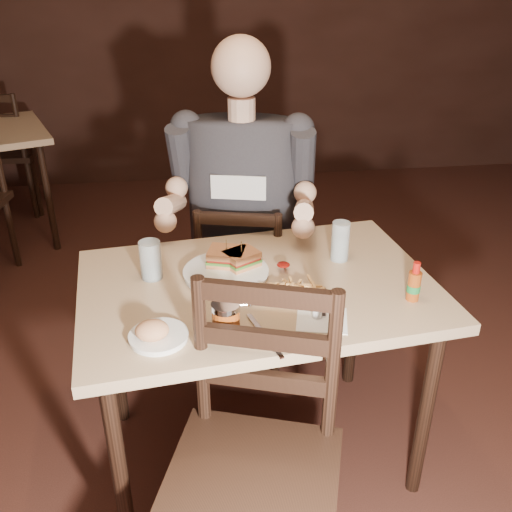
{
  "coord_description": "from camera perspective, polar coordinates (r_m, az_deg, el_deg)",
  "views": [
    {
      "loc": [
        -0.26,
        -1.36,
        1.75
      ],
      "look_at": [
        -0.04,
        0.34,
        0.85
      ],
      "focal_mm": 40.0,
      "sensor_mm": 36.0,
      "label": 1
    }
  ],
  "objects": [
    {
      "name": "hot_sauce",
      "position": [
        1.88,
        15.57,
        -2.45
      ],
      "size": [
        0.05,
        0.05,
        0.13
      ],
      "primitive_type": null,
      "rotation": [
        0.0,
        0.0,
        0.11
      ],
      "color": "#8F3A10",
      "rests_on": "main_table"
    },
    {
      "name": "main_table",
      "position": [
        1.97,
        0.2,
        -4.87
      ],
      "size": [
        1.26,
        0.91,
        0.77
      ],
      "rotation": [
        0.0,
        0.0,
        0.11
      ],
      "color": "tan",
      "rests_on": "ground"
    },
    {
      "name": "sandwich_left",
      "position": [
        1.99,
        -2.98,
        0.43
      ],
      "size": [
        0.15,
        0.13,
        0.1
      ],
      "primitive_type": null,
      "rotation": [
        0.0,
        0.0,
        -0.29
      ],
      "color": "#DC8D53",
      "rests_on": "dinner_plate"
    },
    {
      "name": "room_shell",
      "position": [
        1.43,
        3.33,
        13.56
      ],
      "size": [
        7.0,
        7.0,
        7.0
      ],
      "color": "black",
      "rests_on": "ground"
    },
    {
      "name": "fries_pile",
      "position": [
        1.84,
        3.84,
        -3.15
      ],
      "size": [
        0.25,
        0.19,
        0.04
      ],
      "primitive_type": null,
      "rotation": [
        0.0,
        0.0,
        0.11
      ],
      "color": "#F2B568",
      "rests_on": "dinner_plate"
    },
    {
      "name": "glass_right",
      "position": [
        2.07,
        8.42,
        1.47
      ],
      "size": [
        0.07,
        0.07,
        0.15
      ],
      "primitive_type": "cylinder",
      "rotation": [
        0.0,
        0.0,
        0.11
      ],
      "color": "silver",
      "rests_on": "main_table"
    },
    {
      "name": "napkin",
      "position": [
        1.75,
        6.6,
        -6.33
      ],
      "size": [
        0.18,
        0.17,
        0.0
      ],
      "primitive_type": "cube",
      "rotation": [
        0.0,
        0.0,
        -0.25
      ],
      "color": "white",
      "rests_on": "main_table"
    },
    {
      "name": "knife",
      "position": [
        1.67,
        0.86,
        -7.93
      ],
      "size": [
        0.08,
        0.23,
        0.01
      ],
      "primitive_type": "cube",
      "rotation": [
        0.0,
        0.0,
        0.28
      ],
      "color": "silver",
      "rests_on": "napkin"
    },
    {
      "name": "sandwich_right",
      "position": [
        1.97,
        -1.46,
        0.15
      ],
      "size": [
        0.14,
        0.13,
        0.1
      ],
      "primitive_type": null,
      "rotation": [
        0.0,
        0.0,
        0.51
      ],
      "color": "#DC8D53",
      "rests_on": "dinner_plate"
    },
    {
      "name": "ketchup_dollop",
      "position": [
        2.0,
        2.75,
        -0.87
      ],
      "size": [
        0.05,
        0.05,
        0.01
      ],
      "primitive_type": "ellipsoid",
      "rotation": [
        0.0,
        0.0,
        0.11
      ],
      "color": "maroon",
      "rests_on": "dinner_plate"
    },
    {
      "name": "dinner_plate",
      "position": [
        1.97,
        -3.02,
        -1.77
      ],
      "size": [
        0.32,
        0.32,
        0.02
      ],
      "primitive_type": "cylinder",
      "rotation": [
        0.0,
        0.0,
        0.11
      ],
      "color": "white",
      "rests_on": "main_table"
    },
    {
      "name": "diner",
      "position": [
        2.31,
        -1.53,
        8.1
      ],
      "size": [
        0.7,
        0.61,
        1.05
      ],
      "primitive_type": null,
      "rotation": [
        0.0,
        0.0,
        -0.24
      ],
      "color": "#29292E",
      "rests_on": "chair_far"
    },
    {
      "name": "salt_shaker",
      "position": [
        1.75,
        6.17,
        -5.36
      ],
      "size": [
        0.03,
        0.03,
        0.06
      ],
      "primitive_type": null,
      "rotation": [
        0.0,
        0.0,
        0.11
      ],
      "color": "white",
      "rests_on": "main_table"
    },
    {
      "name": "glass_left",
      "position": [
        1.96,
        -10.48,
        -0.39
      ],
      "size": [
        0.08,
        0.08,
        0.14
      ],
      "primitive_type": "cylinder",
      "rotation": [
        0.0,
        0.0,
        0.11
      ],
      "color": "silver",
      "rests_on": "main_table"
    },
    {
      "name": "syrup_dispenser",
      "position": [
        1.65,
        -3.02,
        -6.38
      ],
      "size": [
        0.09,
        0.09,
        0.11
      ],
      "primitive_type": null,
      "rotation": [
        0.0,
        0.0,
        0.11
      ],
      "color": "#8F3A10",
      "rests_on": "main_table"
    },
    {
      "name": "side_plate",
      "position": [
        1.68,
        -9.7,
        -8.04
      ],
      "size": [
        0.18,
        0.18,
        0.01
      ],
      "primitive_type": "cylinder",
      "rotation": [
        0.0,
        0.0,
        0.11
      ],
      "color": "white",
      "rests_on": "main_table"
    },
    {
      "name": "chair_far",
      "position": [
        2.59,
        -1.23,
        -2.83
      ],
      "size": [
        0.49,
        0.52,
        0.86
      ],
      "primitive_type": null,
      "rotation": [
        0.0,
        0.0,
        2.91
      ],
      "color": "black",
      "rests_on": "ground"
    },
    {
      "name": "fork",
      "position": [
        1.83,
        6.83,
        -4.63
      ],
      "size": [
        0.05,
        0.16,
        0.01
      ],
      "primitive_type": "cube",
      "rotation": [
        0.0,
        0.0,
        -0.26
      ],
      "color": "silver",
      "rests_on": "napkin"
    },
    {
      "name": "chair_near",
      "position": [
        1.64,
        -0.46,
        -21.73
      ],
      "size": [
        0.6,
        0.62,
        1.0
      ],
      "primitive_type": null,
      "rotation": [
        0.0,
        0.0,
        -0.32
      ],
      "color": "black",
      "rests_on": "ground"
    },
    {
      "name": "bread_roll",
      "position": [
        1.65,
        -10.36,
        -7.32
      ],
      "size": [
        0.11,
        0.09,
        0.06
      ],
      "primitive_type": "ellipsoid",
      "rotation": [
        0.0,
        0.0,
        0.11
      ],
      "color": "tan",
      "rests_on": "side_plate"
    },
    {
      "name": "bg_chair_far",
      "position": [
        4.69,
        -23.57,
        9.52
      ],
      "size": [
        0.44,
        0.48,
        0.92
      ],
      "primitive_type": null,
      "rotation": [
        0.0,
        0.0,
        3.11
      ],
      "color": "black",
      "rests_on": "ground"
    }
  ]
}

